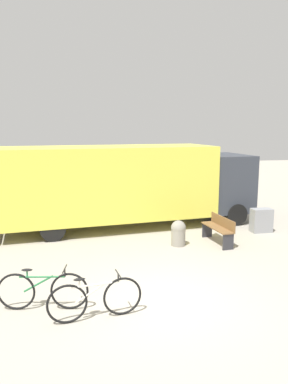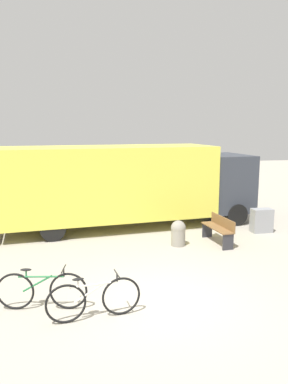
{
  "view_description": "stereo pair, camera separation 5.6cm",
  "coord_description": "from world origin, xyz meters",
  "views": [
    {
      "loc": [
        -1.72,
        -7.15,
        3.58
      ],
      "look_at": [
        0.49,
        4.39,
        1.53
      ],
      "focal_mm": 35.0,
      "sensor_mm": 36.0,
      "label": 1
    },
    {
      "loc": [
        -1.67,
        -7.16,
        3.58
      ],
      "look_at": [
        0.49,
        4.39,
        1.53
      ],
      "focal_mm": 35.0,
      "sensor_mm": 36.0,
      "label": 2
    }
  ],
  "objects": [
    {
      "name": "bicycle_near",
      "position": [
        -2.38,
        0.03,
        0.4
      ],
      "size": [
        1.79,
        0.46,
        0.85
      ],
      "rotation": [
        0.0,
        0.0,
        -0.17
      ],
      "color": "black",
      "rests_on": "ground"
    },
    {
      "name": "ground_plane",
      "position": [
        0.0,
        0.0,
        0.0
      ],
      "size": [
        60.0,
        60.0,
        0.0
      ],
      "primitive_type": "plane",
      "color": "#A8A091"
    },
    {
      "name": "bicycle_middle",
      "position": [
        -1.39,
        -0.54,
        0.4
      ],
      "size": [
        1.8,
        0.44,
        0.85
      ],
      "rotation": [
        0.0,
        0.0,
        0.13
      ],
      "color": "black",
      "rests_on": "ground"
    },
    {
      "name": "utility_box",
      "position": [
        4.6,
        4.36,
        0.41
      ],
      "size": [
        0.7,
        0.41,
        0.82
      ],
      "color": "gray",
      "rests_on": "ground"
    },
    {
      "name": "bollard_near_bench",
      "position": [
        1.38,
        3.46,
        0.41
      ],
      "size": [
        0.45,
        0.45,
        0.78
      ],
      "color": "gray",
      "rests_on": "ground"
    },
    {
      "name": "park_bench",
      "position": [
        2.69,
        3.47,
        0.47
      ],
      "size": [
        0.55,
        1.51,
        0.83
      ],
      "rotation": [
        0.0,
        0.0,
        1.68
      ],
      "color": "brown",
      "rests_on": "ground"
    },
    {
      "name": "delivery_truck",
      "position": [
        0.2,
        6.03,
        1.61
      ],
      "size": [
        9.36,
        3.39,
        2.91
      ],
      "rotation": [
        0.0,
        0.0,
        0.11
      ],
      "color": "#EAE04C",
      "rests_on": "ground"
    }
  ]
}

